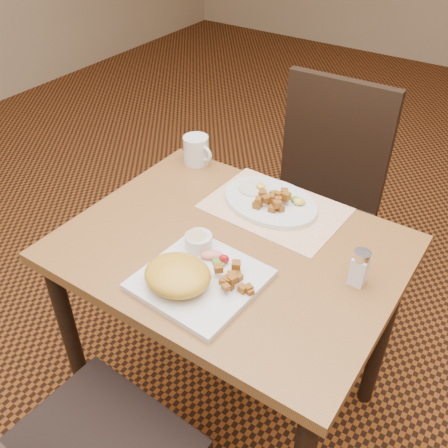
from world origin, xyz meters
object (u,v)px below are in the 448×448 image
salt_shaker (360,267)px  table (230,274)px  plate_square (200,280)px  coffee_mug (197,150)px  plate_oval (270,202)px  chair_far (318,196)px

salt_shaker → table: bearing=-171.2°
plate_square → coffee_mug: 0.59m
plate_square → plate_oval: (-0.02, 0.39, 0.00)m
plate_square → plate_oval: bearing=93.5°
table → plate_oval: size_ratio=2.96×
chair_far → plate_oval: bearing=90.9°
plate_square → salt_shaker: bearing=33.8°
chair_far → coffee_mug: (-0.32, -0.34, 0.26)m
table → chair_far: chair_far is taller
chair_far → plate_oval: (0.02, -0.42, 0.22)m
table → coffee_mug: size_ratio=7.74×
plate_square → salt_shaker: 0.39m
chair_far → salt_shaker: bearing=120.2°
plate_oval → coffee_mug: (-0.33, 0.08, 0.04)m
coffee_mug → plate_square: bearing=-52.6°
plate_square → plate_oval: 0.39m
salt_shaker → plate_oval: bearing=153.7°
plate_oval → table: bearing=-88.6°
salt_shaker → chair_far: bearing=121.4°
plate_oval → coffee_mug: coffee_mug is taller
plate_oval → salt_shaker: 0.39m
chair_far → coffee_mug: bearing=46.0°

